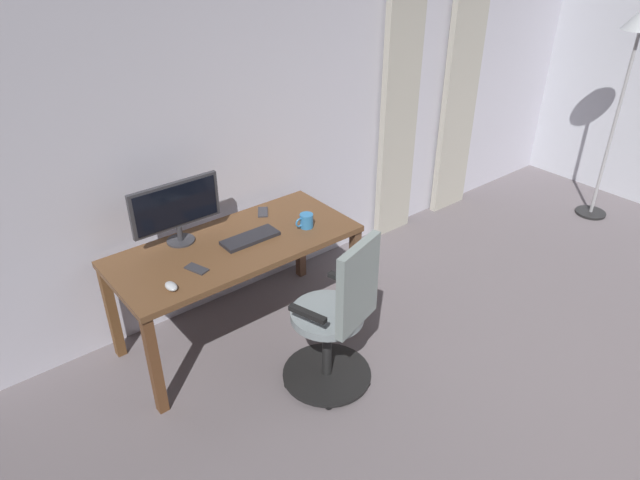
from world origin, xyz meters
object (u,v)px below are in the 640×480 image
(office_chair, at_px, (337,322))
(cell_phone_by_monitor, at_px, (263,212))
(computer_keyboard, at_px, (250,238))
(desk, at_px, (236,254))
(cell_phone_face_up, at_px, (197,269))
(floor_lamp, at_px, (636,47))
(computer_mouse, at_px, (171,286))
(computer_monitor, at_px, (176,208))
(mug_coffee, at_px, (306,221))

(office_chair, xyz_separation_m, cell_phone_by_monitor, (-0.18, -1.03, 0.25))
(computer_keyboard, bearing_deg, cell_phone_by_monitor, -136.32)
(desk, relative_size, cell_phone_face_up, 11.10)
(desk, bearing_deg, floor_lamp, 170.28)
(cell_phone_by_monitor, bearing_deg, cell_phone_face_up, 60.54)
(cell_phone_face_up, bearing_deg, computer_mouse, 4.50)
(desk, height_order, computer_mouse, computer_mouse)
(office_chair, relative_size, computer_mouse, 10.58)
(computer_monitor, bearing_deg, office_chair, 113.43)
(office_chair, xyz_separation_m, computer_keyboard, (0.09, -0.77, 0.26))
(mug_coffee, xyz_separation_m, floor_lamp, (-3.11, 0.49, 0.80))
(cell_phone_by_monitor, relative_size, floor_lamp, 0.08)
(desk, bearing_deg, computer_monitor, -42.51)
(cell_phone_face_up, xyz_separation_m, cell_phone_by_monitor, (-0.71, -0.36, 0.00))
(desk, bearing_deg, cell_phone_by_monitor, -147.90)
(computer_keyboard, bearing_deg, floor_lamp, 170.46)
(cell_phone_face_up, relative_size, mug_coffee, 1.06)
(computer_monitor, height_order, computer_mouse, computer_monitor)
(computer_monitor, bearing_deg, floor_lamp, 167.50)
(office_chair, distance_m, cell_phone_by_monitor, 1.08)
(computer_keyboard, distance_m, computer_mouse, 0.67)
(office_chair, relative_size, mug_coffee, 7.82)
(computer_monitor, bearing_deg, mug_coffee, 154.02)
(office_chair, xyz_separation_m, cell_phone_face_up, (0.53, -0.67, 0.25))
(cell_phone_face_up, bearing_deg, desk, -178.75)
(office_chair, distance_m, mug_coffee, 0.79)
(computer_monitor, relative_size, cell_phone_face_up, 4.11)
(computer_keyboard, bearing_deg, cell_phone_face_up, 12.23)
(cell_phone_face_up, relative_size, cell_phone_by_monitor, 1.00)
(cell_phone_face_up, xyz_separation_m, mug_coffee, (-0.82, 0.00, 0.04))
(cell_phone_by_monitor, bearing_deg, computer_mouse, 59.78)
(computer_keyboard, bearing_deg, computer_monitor, -36.59)
(desk, relative_size, computer_monitor, 2.70)
(desk, height_order, cell_phone_face_up, cell_phone_face_up)
(computer_mouse, height_order, mug_coffee, mug_coffee)
(office_chair, distance_m, floor_lamp, 3.58)
(computer_monitor, relative_size, computer_keyboard, 1.55)
(computer_keyboard, xyz_separation_m, mug_coffee, (-0.38, 0.10, 0.04))
(office_chair, height_order, computer_keyboard, office_chair)
(cell_phone_by_monitor, distance_m, mug_coffee, 0.38)
(cell_phone_face_up, distance_m, mug_coffee, 0.83)
(floor_lamp, bearing_deg, computer_mouse, -5.58)
(computer_monitor, bearing_deg, desk, 137.49)
(computer_mouse, height_order, cell_phone_by_monitor, computer_mouse)
(desk, distance_m, computer_mouse, 0.60)
(computer_monitor, xyz_separation_m, cell_phone_by_monitor, (-0.63, 0.01, -0.24))
(computer_keyboard, height_order, floor_lamp, floor_lamp)
(cell_phone_face_up, bearing_deg, cell_phone_by_monitor, -172.03)
(cell_phone_face_up, bearing_deg, office_chair, 109.57)
(computer_monitor, height_order, mug_coffee, computer_monitor)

